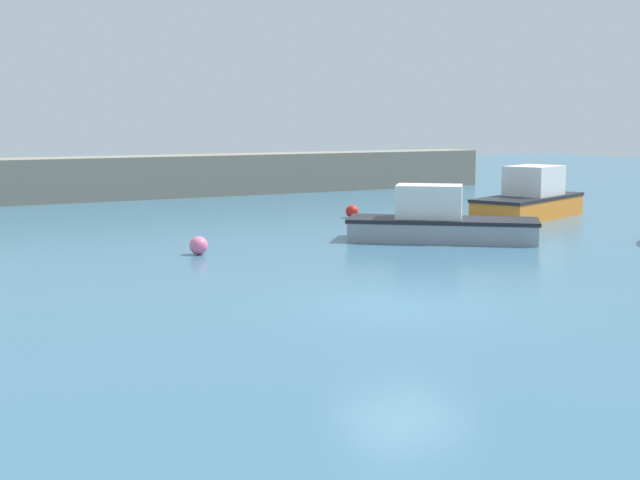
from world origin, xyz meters
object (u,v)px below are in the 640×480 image
at_px(motorboat_grey_hull, 439,222).
at_px(cabin_cruiser_white, 530,199).
at_px(mooring_buoy_pink, 199,245).
at_px(mooring_buoy_red, 352,211).

height_order(motorboat_grey_hull, cabin_cruiser_white, cabin_cruiser_white).
height_order(motorboat_grey_hull, mooring_buoy_pink, motorboat_grey_hull).
bearing_deg(cabin_cruiser_white, mooring_buoy_red, -51.63).
height_order(mooring_buoy_red, mooring_buoy_pink, mooring_buoy_pink).
distance_m(motorboat_grey_hull, mooring_buoy_red, 7.02).
bearing_deg(cabin_cruiser_white, mooring_buoy_pink, -12.31).
bearing_deg(mooring_buoy_pink, motorboat_grey_hull, -6.72).
bearing_deg(mooring_buoy_red, mooring_buoy_pink, -145.17).
bearing_deg(motorboat_grey_hull, mooring_buoy_pink, -147.76).
bearing_deg(mooring_buoy_red, cabin_cruiser_white, -28.96).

